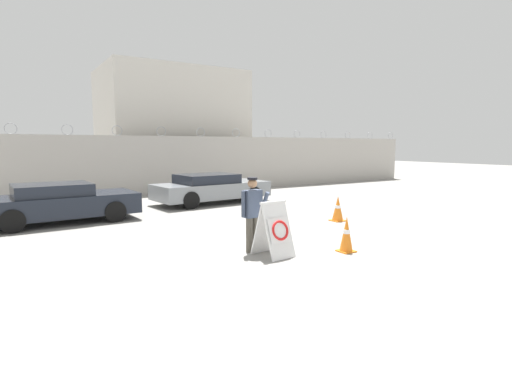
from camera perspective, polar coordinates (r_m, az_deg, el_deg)
ground_plane at (r=9.77m, az=2.79°, el=-7.32°), size 90.00×90.00×0.00m
perimeter_wall at (r=19.71m, az=-16.11°, el=3.66°), size 36.00×0.30×3.26m
building_block at (r=24.92m, az=-11.96°, el=8.85°), size 7.88×5.77×6.72m
barricade_sign at (r=8.54m, az=2.65°, el=-5.30°), size 0.70×0.84×1.19m
security_guard at (r=8.82m, az=-0.50°, el=-2.76°), size 0.63×0.37×1.67m
traffic_cone_near at (r=12.76m, az=11.61°, el=-2.35°), size 0.41×0.41×0.78m
traffic_cone_mid at (r=9.14m, az=12.79°, el=-5.91°), size 0.35×0.35×0.80m
parked_car_front_coupe at (r=13.59m, az=-26.26°, el=-1.36°), size 4.49×2.16×1.21m
parked_car_rear_sedan at (r=16.44m, az=-6.47°, el=0.56°), size 4.85×2.35×1.20m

